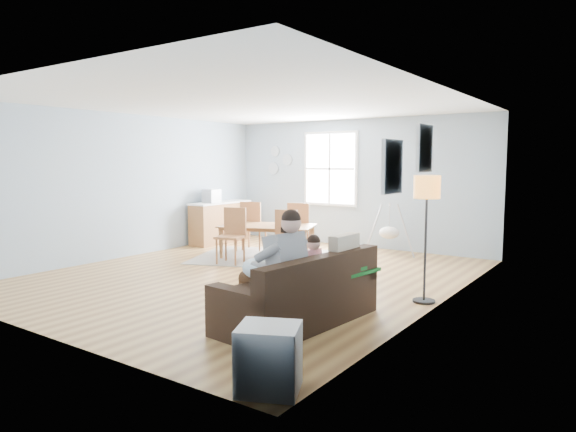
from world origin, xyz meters
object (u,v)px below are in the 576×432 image
Objects in this scene: dining_table at (267,241)px; chair_se at (284,234)px; chair_ne at (299,224)px; monitor at (211,196)px; father at (277,265)px; chair_nw at (252,222)px; counter at (221,222)px; toddler at (307,261)px; floor_lamp at (427,198)px; storage_cube at (268,358)px; chair_sw at (232,231)px; baby_swing at (389,232)px; sofa at (302,299)px.

dining_table is 1.80× the size of chair_se.
monitor is at bearing -173.98° from chair_ne.
father is 4.92m from chair_nw.
father is 1.36× the size of chair_se.
monitor is (0.02, -0.31, 0.60)m from counter.
dining_table is (-2.68, 2.79, -0.36)m from toddler.
father is at bearing -116.92° from floor_lamp.
chair_ne is at bearing 121.23° from storage_cube.
chair_sw is at bearing -37.26° from monitor.
chair_nw is at bearing -152.74° from baby_swing.
counter is (-1.77, 1.64, -0.10)m from chair_sw.
baby_swing is (1.05, 2.09, -0.12)m from chair_se.
chair_ne is (-3.34, 2.13, -0.77)m from floor_lamp.
chair_ne is (-2.53, 3.76, 0.29)m from sofa.
chair_se is at bearing -20.39° from monitor.
chair_nw is at bearing 127.66° from dining_table.
chair_se is 2.94m from counter.
chair_ne is at bearing 21.96° from chair_nw.
father is at bearing -59.48° from chair_ne.
floor_lamp is 0.99× the size of counter.
chair_nw reaches higher than chair_ne.
storage_cube is at bearing -56.64° from father.
monitor is at bearing 139.86° from father.
dining_table is 0.85m from chair_se.
baby_swing is (2.43, 1.25, -0.14)m from chair_nw.
counter is at bearing 140.61° from sofa.
dining_table is (-3.55, 1.35, -1.04)m from floor_lamp.
dining_table is 1.06× the size of counter.
chair_se is at bearing 123.73° from father.
chair_nw is 1.34m from monitor.
counter reaches higher than storage_cube.
chair_nw reaches higher than baby_swing.
dining_table is at bearing 76.34° from chair_sw.
chair_sw is at bearing 171.18° from floor_lamp.
chair_ne is (-3.23, 5.33, 0.31)m from storage_cube.
baby_swing is at bearing 101.89° from toddler.
sofa is 2.66× the size of toddler.
chair_nw is (-0.69, 0.42, 0.27)m from dining_table.
monitor is at bearing 136.44° from storage_cube.
floor_lamp is 1.62× the size of chair_nw.
chair_se is (-2.04, 2.56, 0.27)m from sofa.
chair_sw is at bearing -42.84° from counter.
sofa is 1.18× the size of dining_table.
monitor is (-1.93, 0.55, 0.76)m from dining_table.
toddler is 0.44× the size of dining_table.
sofa is at bearing -44.87° from chair_nw.
floor_lamp is 3.64m from baby_swing.
baby_swing is (3.69, 0.81, -0.03)m from counter.
storage_cube is 0.60× the size of chair_nw.
counter is (-4.63, 3.65, -0.21)m from toddler.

